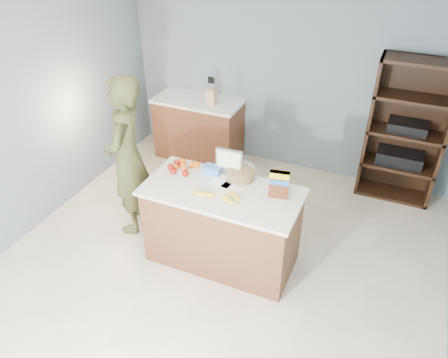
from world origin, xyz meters
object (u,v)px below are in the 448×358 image
at_px(person, 127,157).
at_px(shelving_unit, 406,133).
at_px(cereal_box, 279,183).
at_px(tv, 229,161).
at_px(counter_peninsula, 222,228).

bearing_deg(person, shelving_unit, 107.76).
bearing_deg(shelving_unit, person, -145.02).
bearing_deg(shelving_unit, cereal_box, -117.67).
bearing_deg(tv, cereal_box, -17.67).
relative_size(person, cereal_box, 6.63).
relative_size(counter_peninsula, shelving_unit, 0.87).
height_order(counter_peninsula, person, person).
bearing_deg(tv, person, -171.80).
bearing_deg(counter_peninsula, person, 173.40).
bearing_deg(tv, shelving_unit, 47.52).
xyz_separation_m(shelving_unit, tv, (-1.60, -1.75, 0.19)).
bearing_deg(person, tv, 80.98).
height_order(shelving_unit, cereal_box, shelving_unit).
xyz_separation_m(counter_peninsula, tv, (-0.05, 0.30, 0.64)).
bearing_deg(counter_peninsula, cereal_box, 11.96).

